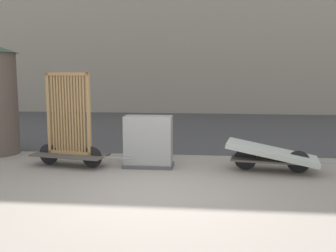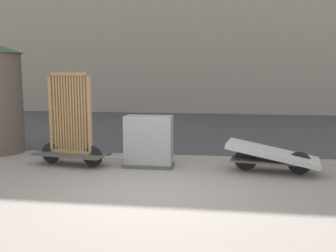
{
  "view_description": "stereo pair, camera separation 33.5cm",
  "coord_description": "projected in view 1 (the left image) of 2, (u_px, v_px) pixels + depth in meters",
  "views": [
    {
      "loc": [
        0.9,
        -6.51,
        2.14
      ],
      "look_at": [
        0.0,
        1.95,
        0.95
      ],
      "focal_mm": 42.0,
      "sensor_mm": 36.0,
      "label": 1
    },
    {
      "loc": [
        1.23,
        -6.47,
        2.14
      ],
      "look_at": [
        0.0,
        1.95,
        0.95
      ],
      "focal_mm": 42.0,
      "sensor_mm": 36.0,
      "label": 2
    }
  ],
  "objects": [
    {
      "name": "ground_plane",
      "position": [
        156.0,
        196.0,
        6.8
      ],
      "size": [
        60.0,
        60.0,
        0.0
      ],
      "primitive_type": "plane",
      "color": "gray"
    },
    {
      "name": "utility_cabinet",
      "position": [
        148.0,
        143.0,
        8.8
      ],
      "size": [
        1.12,
        0.54,
        1.16
      ],
      "color": "#4C4C4C",
      "rests_on": "ground_plane"
    },
    {
      "name": "road_strip",
      "position": [
        186.0,
        127.0,
        15.16
      ],
      "size": [
        56.0,
        10.13,
        0.01
      ],
      "color": "#424244",
      "rests_on": "ground_plane"
    },
    {
      "name": "bike_cart_with_mattress",
      "position": [
        272.0,
        154.0,
        8.43
      ],
      "size": [
        2.55,
        1.14,
        0.64
      ],
      "rotation": [
        0.0,
        0.0,
        -0.15
      ],
      "color": "#4C4742",
      "rests_on": "ground_plane"
    },
    {
      "name": "bike_cart_with_bedframe",
      "position": [
        69.0,
        134.0,
        8.86
      ],
      "size": [
        2.43,
        0.99,
        2.12
      ],
      "rotation": [
        0.0,
        0.0,
        -0.18
      ],
      "color": "#4C4742",
      "rests_on": "ground_plane"
    }
  ]
}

